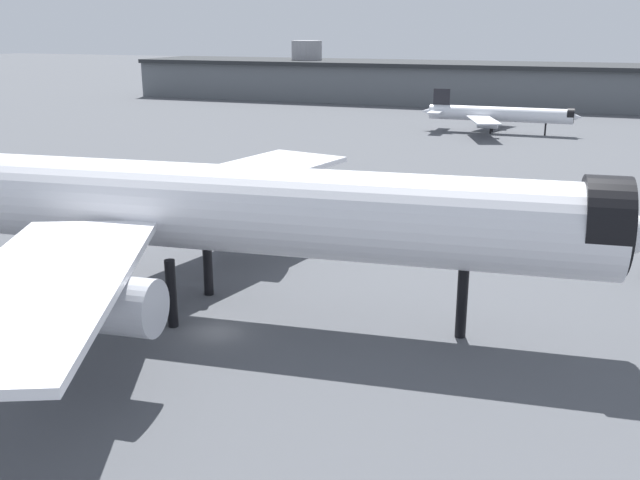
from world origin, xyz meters
TOP-DOWN VIEW (x-y plane):
  - ground at (0.00, 0.00)m, footprint 900.00×900.00m
  - airliner_near_gate at (-1.51, 3.51)m, footprint 67.44×61.01m
  - airliner_far_taxiway at (4.36, 115.83)m, footprint 34.36×31.43m
  - terminal_building at (-5.87, 175.08)m, footprint 228.15×35.03m

SIDE VIEW (x-z plane):
  - ground at x=0.00m, z-range 0.00..0.00m
  - airliner_far_taxiway at x=4.36m, z-range -0.55..8.65m
  - terminal_building at x=-5.87m, z-range -2.87..15.17m
  - airliner_near_gate at x=-1.51m, z-range -1.17..18.55m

